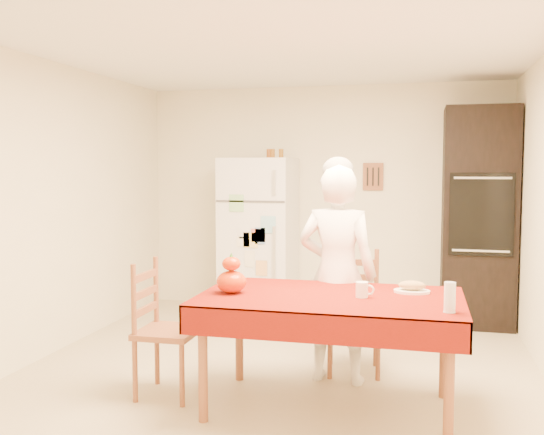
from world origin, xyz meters
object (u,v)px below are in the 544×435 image
(seated_woman, at_px, (337,274))
(coffee_mug, at_px, (362,290))
(chair_left, at_px, (160,323))
(refrigerator, at_px, (259,236))
(bread_plate, at_px, (412,291))
(pumpkin_lower, at_px, (231,282))
(wine_glass, at_px, (450,297))
(dining_table, at_px, (330,306))
(oven_cabinet, at_px, (478,217))
(chair_far, at_px, (354,306))

(seated_woman, relative_size, coffee_mug, 16.17)
(coffee_mug, bearing_deg, chair_left, -179.48)
(refrigerator, bearing_deg, bread_plate, -53.59)
(pumpkin_lower, xyz_separation_m, wine_glass, (1.39, -0.22, 0.01))
(refrigerator, height_order, seated_woman, refrigerator)
(dining_table, height_order, seated_woman, seated_woman)
(coffee_mug, bearing_deg, oven_cabinet, 69.98)
(chair_left, xyz_separation_m, coffee_mug, (1.40, 0.01, 0.30))
(refrigerator, height_order, chair_far, refrigerator)
(refrigerator, height_order, oven_cabinet, oven_cabinet)
(coffee_mug, height_order, bread_plate, coffee_mug)
(chair_far, distance_m, seated_woman, 0.42)
(seated_woman, bearing_deg, coffee_mug, 117.67)
(oven_cabinet, bearing_deg, chair_left, -132.40)
(oven_cabinet, xyz_separation_m, pumpkin_lower, (-1.78, -2.60, -0.26))
(seated_woman, xyz_separation_m, pumpkin_lower, (-0.62, -0.63, 0.03))
(coffee_mug, xyz_separation_m, pumpkin_lower, (-0.86, -0.07, 0.02))
(seated_woman, xyz_separation_m, bread_plate, (0.55, -0.33, -0.04))
(coffee_mug, bearing_deg, refrigerator, 118.60)
(refrigerator, bearing_deg, seated_woman, -59.83)
(dining_table, bearing_deg, seated_woman, 93.00)
(chair_left, bearing_deg, pumpkin_lower, -96.20)
(refrigerator, distance_m, wine_glass, 3.36)
(pumpkin_lower, bearing_deg, wine_glass, -9.09)
(chair_left, distance_m, wine_glass, 1.98)
(dining_table, height_order, bread_plate, bread_plate)
(seated_woman, height_order, coffee_mug, seated_woman)
(chair_far, xyz_separation_m, pumpkin_lower, (-0.72, -0.91, 0.33))
(seated_woman, bearing_deg, refrigerator, -55.00)
(chair_far, bearing_deg, wine_glass, -66.54)
(coffee_mug, distance_m, wine_glass, 0.60)
(refrigerator, height_order, dining_table, refrigerator)
(dining_table, xyz_separation_m, chair_left, (-1.20, -0.02, -0.18))
(oven_cabinet, bearing_deg, bread_plate, -104.87)
(chair_far, bearing_deg, dining_table, -101.78)
(refrigerator, distance_m, chair_left, 2.52)
(chair_far, xyz_separation_m, chair_left, (-1.26, -0.85, 0.00))
(chair_left, bearing_deg, coffee_mug, -89.95)
(dining_table, bearing_deg, coffee_mug, -2.37)
(chair_left, relative_size, wine_glass, 5.40)
(pumpkin_lower, bearing_deg, coffee_mug, 4.49)
(chair_far, bearing_deg, chair_left, -153.19)
(dining_table, relative_size, chair_far, 1.79)
(pumpkin_lower, relative_size, wine_glass, 1.14)
(seated_woman, bearing_deg, chair_left, 30.94)
(chair_left, distance_m, bread_plate, 1.75)
(chair_left, height_order, coffee_mug, chair_left)
(refrigerator, height_order, wine_glass, refrigerator)
(dining_table, bearing_deg, oven_cabinet, 65.90)
(dining_table, bearing_deg, wine_glass, -22.03)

